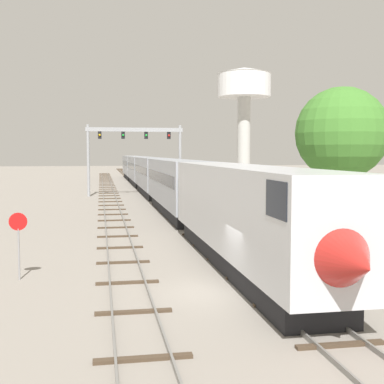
# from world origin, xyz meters

# --- Properties ---
(ground_plane) EXTENTS (400.00, 400.00, 0.00)m
(ground_plane) POSITION_xyz_m (0.00, 0.00, 0.00)
(ground_plane) COLOR gray
(track_main) EXTENTS (2.60, 200.00, 0.16)m
(track_main) POSITION_xyz_m (2.00, 60.00, 0.07)
(track_main) COLOR slate
(track_main) RESTS_ON ground
(track_near) EXTENTS (2.60, 160.00, 0.16)m
(track_near) POSITION_xyz_m (-3.50, 40.00, 0.07)
(track_near) COLOR slate
(track_near) RESTS_ON ground
(passenger_train) EXTENTS (3.04, 107.50, 4.80)m
(passenger_train) POSITION_xyz_m (2.00, 47.45, 2.61)
(passenger_train) COLOR silver
(passenger_train) RESTS_ON ground
(signal_gantry) EXTENTS (12.10, 0.49, 8.91)m
(signal_gantry) POSITION_xyz_m (-0.25, 45.85, 6.48)
(signal_gantry) COLOR #999BA0
(signal_gantry) RESTS_ON ground
(water_tower) EXTENTS (10.80, 10.80, 22.42)m
(water_tower) POSITION_xyz_m (24.00, 81.48, 17.89)
(water_tower) COLOR beige
(water_tower) RESTS_ON ground
(stop_sign) EXTENTS (0.76, 0.08, 2.88)m
(stop_sign) POSITION_xyz_m (-8.00, 3.50, 1.87)
(stop_sign) COLOR gray
(stop_sign) RESTS_ON ground
(trackside_tree_left) EXTENTS (8.50, 8.50, 11.46)m
(trackside_tree_left) POSITION_xyz_m (17.36, 25.32, 7.20)
(trackside_tree_left) COLOR brown
(trackside_tree_left) RESTS_ON ground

